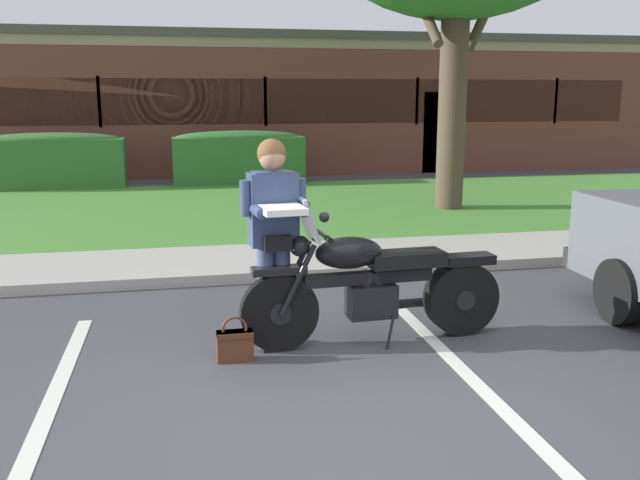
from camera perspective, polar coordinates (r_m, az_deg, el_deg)
ground_plane at (r=4.64m, az=3.88°, el=-14.26°), size 140.00×140.00×0.00m
curb_strip at (r=7.81m, az=-2.99°, el=-2.84°), size 60.00×0.20×0.12m
concrete_walk at (r=8.63m, az=-3.86°, el=-1.56°), size 60.00×1.50×0.08m
grass_lawn at (r=12.61m, az=-6.47°, el=2.63°), size 60.00×6.66×0.06m
stall_stripe_0 at (r=4.76m, az=-22.12°, el=-14.43°), size 0.18×4.40×0.01m
stall_stripe_1 at (r=5.11m, az=13.37°, el=-11.98°), size 0.18×4.40×0.01m
motorcycle at (r=5.82m, az=5.16°, el=-3.65°), size 2.24×0.82×1.26m
rider_person at (r=5.53m, az=-3.82°, el=1.06°), size 0.53×0.60×1.70m
handbag at (r=5.51m, az=-6.99°, el=-8.38°), size 0.28×0.13×0.36m
hedge_left at (r=16.09m, az=-21.10°, el=6.14°), size 3.02×0.90×1.24m
hedge_center_left at (r=15.95m, az=-6.71°, el=6.80°), size 2.93×0.90×1.24m
brick_building at (r=22.91m, az=-6.29°, el=11.21°), size 23.41×10.99×3.59m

